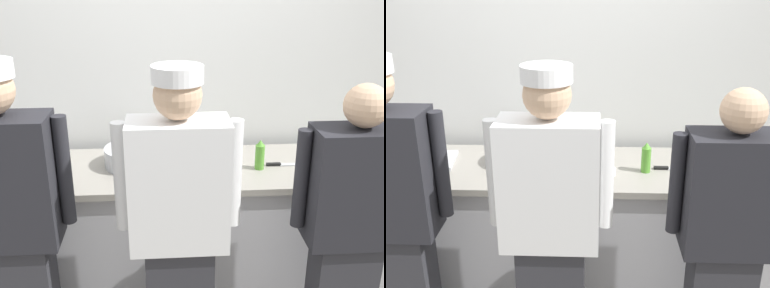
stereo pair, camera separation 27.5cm
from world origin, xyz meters
TOP-DOWN VIEW (x-y plane):
  - wall_back at (0.00, 0.85)m, footprint 4.42×0.10m
  - prep_counter at (0.00, 0.37)m, footprint 2.82×0.70m
  - chef_near_left at (-0.86, -0.26)m, footprint 0.62×0.24m
  - chef_center at (-0.04, -0.32)m, footprint 0.61×0.24m
  - chef_far_right at (0.82, -0.29)m, footprint 0.59×0.24m
  - plate_stack_front at (0.91, 0.24)m, footprint 0.22×0.22m
  - mixing_bowl_steel at (-0.30, 0.42)m, footprint 0.36×0.36m
  - sheet_tray at (-0.96, 0.39)m, footprint 0.50×0.35m
  - squeeze_bottle_primary at (0.48, 0.31)m, footprint 0.06×0.06m
  - squeeze_bottle_secondary at (1.19, 0.25)m, footprint 0.05×0.05m
  - ramekin_orange_sauce at (-0.02, 0.29)m, footprint 0.10×0.10m
  - ramekin_yellow_sauce at (0.12, 0.43)m, footprint 0.10×0.10m
  - ramekin_red_sauce at (0.25, 0.26)m, footprint 0.09×0.09m
  - deli_cup at (1.10, 0.19)m, footprint 0.09×0.09m
  - chefs_knife at (0.65, 0.35)m, footprint 0.28×0.03m

SIDE VIEW (x-z plane):
  - prep_counter at x=0.00m, z-range 0.00..0.91m
  - chef_far_right at x=0.82m, z-range 0.04..1.63m
  - chef_center at x=-0.04m, z-range 0.06..1.74m
  - chef_near_left at x=-0.86m, z-range 0.06..1.77m
  - chefs_knife at x=0.65m, z-range 0.91..0.92m
  - sheet_tray at x=-0.96m, z-range 0.91..0.93m
  - ramekin_orange_sauce at x=-0.02m, z-range 0.91..0.95m
  - ramekin_red_sauce at x=0.25m, z-range 0.91..0.95m
  - ramekin_yellow_sauce at x=0.12m, z-range 0.91..0.96m
  - plate_stack_front at x=0.91m, z-range 0.91..0.99m
  - deli_cup at x=1.10m, z-range 0.91..1.01m
  - mixing_bowl_steel at x=-0.30m, z-range 0.91..1.03m
  - squeeze_bottle_primary at x=0.48m, z-range 0.91..1.10m
  - squeeze_bottle_secondary at x=1.19m, z-range 0.91..1.10m
  - wall_back at x=0.00m, z-range 0.00..2.66m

